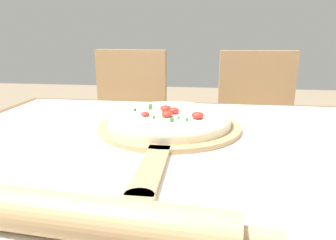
{
  "coord_description": "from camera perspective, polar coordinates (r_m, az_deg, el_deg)",
  "views": [
    {
      "loc": [
        0.05,
        -0.64,
        0.97
      ],
      "look_at": [
        -0.04,
        0.07,
        0.76
      ],
      "focal_mm": 32.0,
      "sensor_mm": 36.0,
      "label": 1
    }
  ],
  "objects": [
    {
      "name": "pizza",
      "position": [
        0.78,
        0.29,
        0.26
      ],
      "size": [
        0.32,
        0.32,
        0.04
      ],
      "color": "beige",
      "rests_on": "pizza_peel"
    },
    {
      "name": "towel_cloth",
      "position": [
        0.69,
        2.44,
        -4.28
      ],
      "size": [
        1.15,
        0.79,
        0.0
      ],
      "color": "silver",
      "rests_on": "dining_table"
    },
    {
      "name": "pizza_peel",
      "position": [
        0.76,
        0.07,
        -1.58
      ],
      "size": [
        0.37,
        0.58,
        0.01
      ],
      "color": "tan",
      "rests_on": "towel_cloth"
    },
    {
      "name": "chair_left",
      "position": [
        1.58,
        -7.8,
        -0.76
      ],
      "size": [
        0.43,
        0.43,
        0.89
      ],
      "rotation": [
        0.0,
        0.0,
        -0.08
      ],
      "color": "tan",
      "rests_on": "ground_plane"
    },
    {
      "name": "rolling_pin",
      "position": [
        0.39,
        -17.74,
        -16.99
      ],
      "size": [
        0.49,
        0.08,
        0.06
      ],
      "rotation": [
        0.0,
        0.0,
        -0.08
      ],
      "color": "tan",
      "rests_on": "towel_cloth"
    },
    {
      "name": "chair_right",
      "position": [
        1.55,
        16.6,
        -1.63
      ],
      "size": [
        0.42,
        0.42,
        0.89
      ],
      "rotation": [
        0.0,
        0.0,
        0.06
      ],
      "color": "tan",
      "rests_on": "ground_plane"
    },
    {
      "name": "dining_table",
      "position": [
        0.74,
        2.34,
        -12.58
      ],
      "size": [
        1.23,
        0.87,
        0.73
      ],
      "color": "brown",
      "rests_on": "ground_plane"
    }
  ]
}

